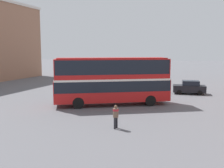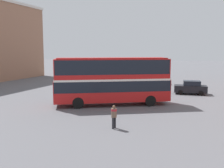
{
  "view_description": "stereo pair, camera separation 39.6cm",
  "coord_description": "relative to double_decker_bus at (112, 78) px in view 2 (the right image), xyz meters",
  "views": [
    {
      "loc": [
        9.61,
        -25.1,
        5.41
      ],
      "look_at": [
        1.2,
        -0.81,
        2.12
      ],
      "focal_mm": 42.0,
      "sensor_mm": 36.0,
      "label": 1
    },
    {
      "loc": [
        9.98,
        -24.97,
        5.41
      ],
      "look_at": [
        1.2,
        -0.81,
        2.12
      ],
      "focal_mm": 42.0,
      "sensor_mm": 36.0,
      "label": 2
    }
  ],
  "objects": [
    {
      "name": "parked_car_kerb_far",
      "position": [
        0.65,
        17.96,
        -1.92
      ],
      "size": [
        4.78,
        2.19,
        1.55
      ],
      "rotation": [
        0.0,
        0.0,
        3.22
      ],
      "color": "maroon",
      "rests_on": "ground_plane"
    },
    {
      "name": "parked_car_kerb_near",
      "position": [
        6.97,
        9.63,
        -1.88
      ],
      "size": [
        4.11,
        2.21,
        1.68
      ],
      "rotation": [
        0.0,
        0.0,
        3.26
      ],
      "color": "black",
      "rests_on": "ground_plane"
    },
    {
      "name": "pedestrian_foreground",
      "position": [
        2.84,
        -7.43,
        -1.69
      ],
      "size": [
        0.48,
        0.48,
        1.66
      ],
      "rotation": [
        0.0,
        0.0,
        2.94
      ],
      "color": "#232328",
      "rests_on": "ground_plane"
    },
    {
      "name": "ground_plane",
      "position": [
        -1.2,
        0.8,
        -2.71
      ],
      "size": [
        240.0,
        240.0,
        0.0
      ],
      "primitive_type": "plane",
      "color": "#5B5B60"
    },
    {
      "name": "double_decker_bus",
      "position": [
        0.0,
        0.0,
        0.0
      ],
      "size": [
        11.14,
        7.63,
        4.71
      ],
      "rotation": [
        0.0,
        0.0,
        0.5
      ],
      "color": "red",
      "rests_on": "ground_plane"
    }
  ]
}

